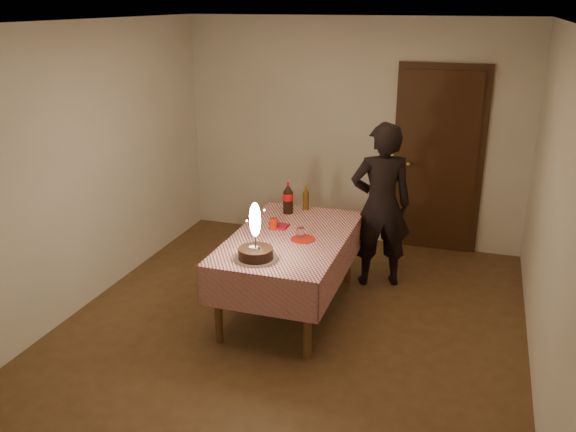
# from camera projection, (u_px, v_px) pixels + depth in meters

# --- Properties ---
(ground) EXTENTS (4.00, 4.50, 0.01)m
(ground) POSITION_uv_depth(u_px,v_px,m) (293.00, 324.00, 5.49)
(ground) COLOR brown
(ground) RESTS_ON ground
(room_shell) EXTENTS (4.04, 4.54, 2.62)m
(room_shell) POSITION_uv_depth(u_px,v_px,m) (301.00, 142.00, 5.00)
(room_shell) COLOR silver
(room_shell) RESTS_ON ground
(dining_table) EXTENTS (1.02, 1.72, 0.74)m
(dining_table) POSITION_uv_depth(u_px,v_px,m) (290.00, 246.00, 5.54)
(dining_table) COLOR brown
(dining_table) RESTS_ON ground
(birthday_cake) EXTENTS (0.36, 0.36, 0.49)m
(birthday_cake) POSITION_uv_depth(u_px,v_px,m) (256.00, 246.00, 4.99)
(birthday_cake) COLOR white
(birthday_cake) RESTS_ON dining_table
(red_plate) EXTENTS (0.22, 0.22, 0.01)m
(red_plate) POSITION_uv_depth(u_px,v_px,m) (303.00, 239.00, 5.43)
(red_plate) COLOR red
(red_plate) RESTS_ON dining_table
(red_cup) EXTENTS (0.08, 0.08, 0.10)m
(red_cup) POSITION_uv_depth(u_px,v_px,m) (274.00, 224.00, 5.67)
(red_cup) COLOR #B61D0C
(red_cup) RESTS_ON dining_table
(clear_cup) EXTENTS (0.07, 0.07, 0.09)m
(clear_cup) POSITION_uv_depth(u_px,v_px,m) (301.00, 233.00, 5.47)
(clear_cup) COLOR silver
(clear_cup) RESTS_ON dining_table
(napkin_stack) EXTENTS (0.15, 0.15, 0.02)m
(napkin_stack) POSITION_uv_depth(u_px,v_px,m) (280.00, 226.00, 5.72)
(napkin_stack) COLOR #A51224
(napkin_stack) RESTS_ON dining_table
(cola_bottle) EXTENTS (0.10, 0.10, 0.32)m
(cola_bottle) POSITION_uv_depth(u_px,v_px,m) (288.00, 198.00, 6.06)
(cola_bottle) COLOR black
(cola_bottle) RESTS_ON dining_table
(amber_bottle_left) EXTENTS (0.06, 0.06, 0.26)m
(amber_bottle_left) POSITION_uv_depth(u_px,v_px,m) (306.00, 198.00, 6.17)
(amber_bottle_left) COLOR #5A350F
(amber_bottle_left) RESTS_ON dining_table
(photographer) EXTENTS (0.71, 0.59, 1.67)m
(photographer) POSITION_uv_depth(u_px,v_px,m) (381.00, 205.00, 6.03)
(photographer) COLOR black
(photographer) RESTS_ON ground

